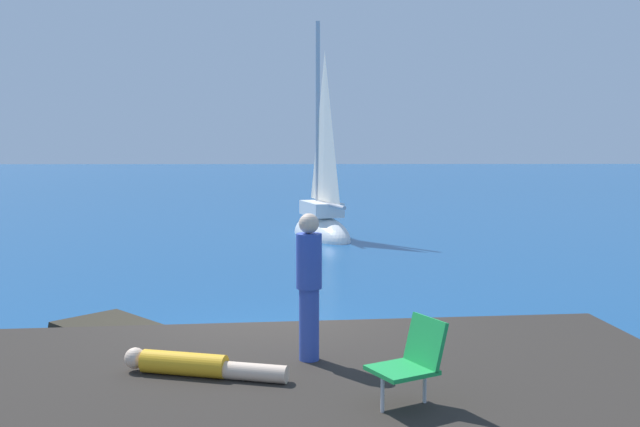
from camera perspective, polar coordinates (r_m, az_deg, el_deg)
name	(u,v)px	position (r m, az deg, el deg)	size (l,w,h in m)	color
ground_plane	(269,352)	(10.42, -4.08, -10.87)	(160.00, 160.00, 0.00)	navy
shore_ledge	(327,408)	(7.54, 0.55, -15.14)	(7.90, 4.75, 0.59)	#2D2823
boulder_seaward	(123,360)	(10.35, -15.38, -11.18)	(1.59, 1.27, 0.87)	#312C21
boulder_inland	(314,370)	(9.63, -0.48, -12.27)	(0.91, 0.73, 0.50)	#302920
sailboat_near	(322,224)	(22.32, 0.13, -0.84)	(2.42, 4.04, 7.28)	white
person_sunbather	(196,365)	(7.61, -9.82, -11.77)	(1.73, 0.61, 0.25)	gold
person_standing	(309,282)	(7.85, -0.88, -5.48)	(0.28, 0.28, 1.62)	#334CB2
beach_chair	(412,358)	(6.68, 7.34, -11.31)	(0.75, 0.71, 0.80)	green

